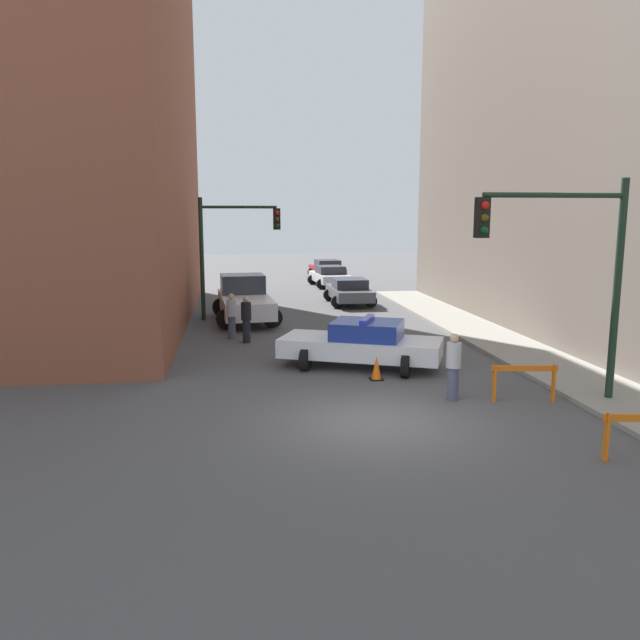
{
  "coord_description": "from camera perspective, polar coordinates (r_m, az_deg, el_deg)",
  "views": [
    {
      "loc": [
        -3.0,
        -12.88,
        4.49
      ],
      "look_at": [
        -0.26,
        7.25,
        1.05
      ],
      "focal_mm": 35.0,
      "sensor_mm": 36.0,
      "label": 1
    }
  ],
  "objects": [
    {
      "name": "ground_plane",
      "position": [
        13.96,
        5.14,
        -9.17
      ],
      "size": [
        120.0,
        120.0,
        0.0
      ],
      "primitive_type": "plane",
      "color": "#4C4C4F"
    },
    {
      "name": "sidewalk_right",
      "position": [
        16.43,
        26.91,
        -7.08
      ],
      "size": [
        2.4,
        44.0,
        0.12
      ],
      "color": "gray",
      "rests_on": "ground_plane"
    },
    {
      "name": "traffic_light_near",
      "position": [
        15.58,
        22.11,
        5.39
      ],
      "size": [
        3.64,
        0.35,
        5.2
      ],
      "color": "black",
      "rests_on": "sidewalk_right"
    },
    {
      "name": "traffic_light_far",
      "position": [
        26.94,
        -8.45,
        7.19
      ],
      "size": [
        3.44,
        0.35,
        5.2
      ],
      "color": "black",
      "rests_on": "ground_plane"
    },
    {
      "name": "police_car",
      "position": [
        18.48,
        3.88,
        -2.15
      ],
      "size": [
        5.05,
        3.55,
        1.52
      ],
      "rotation": [
        0.0,
        0.0,
        1.17
      ],
      "color": "white",
      "rests_on": "ground_plane"
    },
    {
      "name": "white_truck",
      "position": [
        26.81,
        -6.9,
        1.87
      ],
      "size": [
        2.91,
        5.54,
        1.9
      ],
      "rotation": [
        0.0,
        0.0,
        0.08
      ],
      "color": "silver",
      "rests_on": "ground_plane"
    },
    {
      "name": "parked_car_near",
      "position": [
        31.59,
        2.7,
        2.68
      ],
      "size": [
        2.28,
        4.31,
        1.31
      ],
      "rotation": [
        0.0,
        0.0,
        -0.0
      ],
      "color": "#474C51",
      "rests_on": "ground_plane"
    },
    {
      "name": "parked_car_mid",
      "position": [
        39.41,
        0.89,
        4.07
      ],
      "size": [
        2.52,
        4.44,
        1.31
      ],
      "rotation": [
        0.0,
        0.0,
        0.09
      ],
      "color": "silver",
      "rests_on": "ground_plane"
    },
    {
      "name": "parked_car_far",
      "position": [
        44.63,
        0.65,
        4.72
      ],
      "size": [
        2.51,
        4.44,
        1.31
      ],
      "rotation": [
        0.0,
        0.0,
        0.09
      ],
      "color": "maroon",
      "rests_on": "ground_plane"
    },
    {
      "name": "pedestrian_crossing",
      "position": [
        22.14,
        -6.76,
        0.12
      ],
      "size": [
        0.41,
        0.41,
        1.66
      ],
      "rotation": [
        0.0,
        0.0,
        2.99
      ],
      "color": "black",
      "rests_on": "ground_plane"
    },
    {
      "name": "pedestrian_corner",
      "position": [
        22.96,
        -8.09,
        0.44
      ],
      "size": [
        0.47,
        0.47,
        1.66
      ],
      "rotation": [
        0.0,
        0.0,
        4.31
      ],
      "color": "#474C66",
      "rests_on": "ground_plane"
    },
    {
      "name": "pedestrian_sidewalk",
      "position": [
        15.51,
        12.1,
        -4.12
      ],
      "size": [
        0.5,
        0.5,
        1.66
      ],
      "rotation": [
        0.0,
        0.0,
        0.94
      ],
      "color": "#474C66",
      "rests_on": "ground_plane"
    },
    {
      "name": "barrier_back",
      "position": [
        15.91,
        18.17,
        -4.96
      ],
      "size": [
        1.59,
        0.35,
        0.9
      ],
      "rotation": [
        0.0,
        0.0,
        -0.13
      ],
      "color": "orange",
      "rests_on": "ground_plane"
    },
    {
      "name": "traffic_cone",
      "position": [
        17.22,
        5.18,
        -4.44
      ],
      "size": [
        0.36,
        0.36,
        0.66
      ],
      "color": "black",
      "rests_on": "ground_plane"
    }
  ]
}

